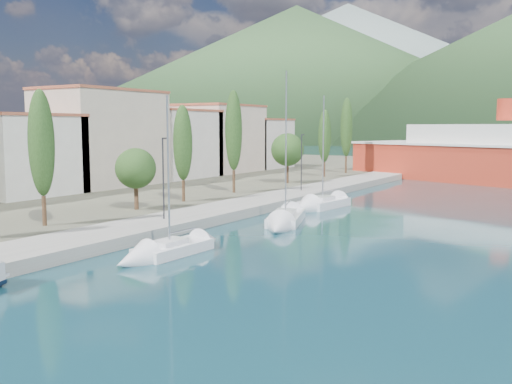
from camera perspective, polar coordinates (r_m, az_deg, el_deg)
The scene contains 9 objects.
ground at distance 138.36m, azimuth 23.86°, elevation 2.83°, with size 1400.00×1400.00×0.00m, color #143B45.
quay at distance 51.75m, azimuth -1.46°, elevation -1.51°, with size 5.00×88.00×0.80m, color gray.
land_strip at distance 84.95m, azimuth -19.48°, elevation 1.25°, with size 70.00×148.00×0.70m, color #565644.
town_buildings at distance 74.20m, azimuth -11.79°, elevation 4.81°, with size 9.20×69.20×11.30m.
tree_row at distance 60.34m, azimuth -2.13°, elevation 4.86°, with size 4.04×62.08×11.25m.
lamp_posts at distance 42.76m, azimuth -9.46°, elevation 1.66°, with size 0.15×46.03×6.06m.
sailboat_near at distance 33.72m, azimuth -10.23°, elevation -6.21°, with size 2.35×7.24×10.32m.
sailboat_mid at distance 43.76m, azimuth 2.62°, elevation -3.13°, with size 5.31×9.21×12.88m.
sailboat_far at distance 53.07m, azimuth 5.79°, elevation -1.43°, with size 3.36×8.06×11.51m.
Camera 1 is at (19.13, -16.82, 7.68)m, focal length 40.00 mm.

